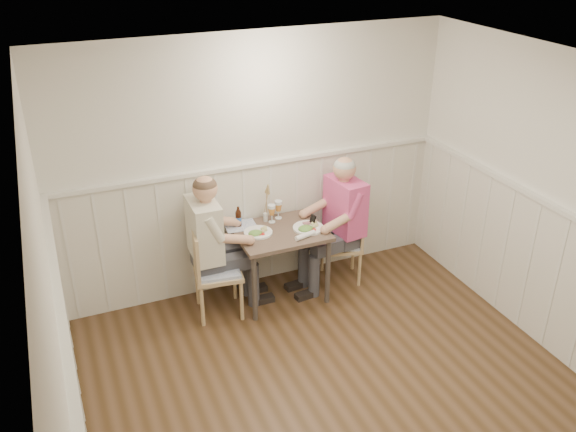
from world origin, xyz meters
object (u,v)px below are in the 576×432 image
Objects in this scene: chair_right at (346,241)px; man_in_pink at (341,231)px; chair_left at (212,268)px; beer_bottle at (238,218)px; grass_vase at (265,204)px; dining_table at (280,240)px; diner_cream at (211,255)px.

chair_right is 0.59× the size of man_in_pink.
chair_left is 0.57m from beer_bottle.
beer_bottle is 0.51× the size of grass_vase.
grass_vase is at bearing 103.46° from dining_table.
man_in_pink is (-0.08, -0.02, 0.14)m from chair_right.
diner_cream reaches higher than beer_bottle.
chair_right is 1.19m from beer_bottle.
diner_cream reaches higher than grass_vase.
diner_cream is (0.02, 0.08, 0.10)m from chair_left.
man_in_pink reaches higher than chair_left.
dining_table is 0.70m from diner_cream.
dining_table is at bearing -4.22° from diner_cream.
grass_vase is at bearing 165.74° from chair_right.
man_in_pink is at bearing -165.83° from chair_right.
man_in_pink is 6.75× the size of beer_bottle.
man_in_pink reaches higher than grass_vase.
chair_left is at bearing -177.74° from dining_table.
dining_table is 0.94× the size of chair_left.
chair_right is at bearing 14.17° from man_in_pink.
dining_table is 1.04× the size of chair_right.
chair_right is 0.90× the size of chair_left.
beer_bottle is at bearing 28.32° from diner_cream.
dining_table is 0.38m from grass_vase.
dining_table is at bearing -178.87° from man_in_pink.
diner_cream reaches higher than dining_table.
dining_table is at bearing -76.54° from grass_vase.
chair_left is 2.23× the size of grass_vase.
dining_table is 0.68m from man_in_pink.
beer_bottle reaches higher than dining_table.
dining_table is at bearing 2.26° from chair_left.
man_in_pink is (0.68, 0.01, -0.05)m from dining_table.
chair_left is at bearing -157.63° from grass_vase.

